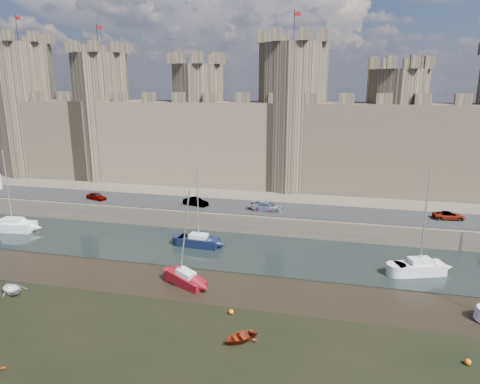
{
  "coord_description": "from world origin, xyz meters",
  "views": [
    {
      "loc": [
        10.04,
        -22.42,
        19.47
      ],
      "look_at": [
        -0.47,
        22.0,
        7.84
      ],
      "focal_mm": 32.0,
      "sensor_mm": 36.0,
      "label": 1
    }
  ],
  "objects_px": {
    "sailboat_0": "(13,225)",
    "car_3": "(449,216)",
    "car_0": "(96,196)",
    "sailboat_1": "(199,241)",
    "sailboat_4": "(186,279)",
    "car_1": "(196,202)",
    "sailboat_2": "(419,267)",
    "car_2": "(267,207)"
  },
  "relations": [
    {
      "from": "sailboat_4",
      "to": "car_2",
      "type": "bearing_deg",
      "value": 100.2
    },
    {
      "from": "car_2",
      "to": "sailboat_1",
      "type": "relative_size",
      "value": 0.44
    },
    {
      "from": "sailboat_1",
      "to": "sailboat_2",
      "type": "height_order",
      "value": "sailboat_2"
    },
    {
      "from": "sailboat_2",
      "to": "sailboat_0",
      "type": "bearing_deg",
      "value": 158.74
    },
    {
      "from": "sailboat_0",
      "to": "sailboat_1",
      "type": "distance_m",
      "value": 26.39
    },
    {
      "from": "car_2",
      "to": "car_3",
      "type": "xyz_separation_m",
      "value": [
        23.27,
        1.53,
        -0.1
      ]
    },
    {
      "from": "sailboat_4",
      "to": "sailboat_0",
      "type": "bearing_deg",
      "value": -174.31
    },
    {
      "from": "car_2",
      "to": "sailboat_1",
      "type": "bearing_deg",
      "value": 139.45
    },
    {
      "from": "car_3",
      "to": "sailboat_4",
      "type": "relative_size",
      "value": 0.39
    },
    {
      "from": "sailboat_1",
      "to": "sailboat_4",
      "type": "xyz_separation_m",
      "value": [
        2.11,
        -10.13,
        -0.06
      ]
    },
    {
      "from": "car_1",
      "to": "car_3",
      "type": "height_order",
      "value": "car_1"
    },
    {
      "from": "car_1",
      "to": "sailboat_1",
      "type": "height_order",
      "value": "sailboat_1"
    },
    {
      "from": "sailboat_0",
      "to": "sailboat_2",
      "type": "xyz_separation_m",
      "value": [
        51.39,
        -1.85,
        0.02
      ]
    },
    {
      "from": "car_1",
      "to": "sailboat_4",
      "type": "bearing_deg",
      "value": -147.84
    },
    {
      "from": "sailboat_1",
      "to": "sailboat_4",
      "type": "relative_size",
      "value": 1.01
    },
    {
      "from": "car_0",
      "to": "car_2",
      "type": "xyz_separation_m",
      "value": [
        25.84,
        0.33,
        0.07
      ]
    },
    {
      "from": "car_2",
      "to": "car_3",
      "type": "relative_size",
      "value": 1.14
    },
    {
      "from": "car_0",
      "to": "sailboat_0",
      "type": "xyz_separation_m",
      "value": [
        -7.53,
        -8.71,
        -2.23
      ]
    },
    {
      "from": "car_0",
      "to": "sailboat_2",
      "type": "xyz_separation_m",
      "value": [
        43.86,
        -10.56,
        -2.21
      ]
    },
    {
      "from": "sailboat_2",
      "to": "car_1",
      "type": "bearing_deg",
      "value": 139.72
    },
    {
      "from": "sailboat_1",
      "to": "car_1",
      "type": "bearing_deg",
      "value": 114.48
    },
    {
      "from": "car_3",
      "to": "sailboat_2",
      "type": "height_order",
      "value": "sailboat_2"
    },
    {
      "from": "sailboat_1",
      "to": "car_3",
      "type": "bearing_deg",
      "value": 22.25
    },
    {
      "from": "car_0",
      "to": "car_2",
      "type": "height_order",
      "value": "car_2"
    },
    {
      "from": "sailboat_1",
      "to": "car_0",
      "type": "bearing_deg",
      "value": 159.56
    },
    {
      "from": "car_0",
      "to": "sailboat_4",
      "type": "xyz_separation_m",
      "value": [
        20.97,
        -18.52,
        -2.34
      ]
    },
    {
      "from": "car_3",
      "to": "sailboat_4",
      "type": "height_order",
      "value": "sailboat_4"
    },
    {
      "from": "car_1",
      "to": "sailboat_0",
      "type": "relative_size",
      "value": 0.34
    },
    {
      "from": "car_0",
      "to": "car_2",
      "type": "relative_size",
      "value": 0.76
    },
    {
      "from": "car_2",
      "to": "car_3",
      "type": "distance_m",
      "value": 23.32
    },
    {
      "from": "car_1",
      "to": "sailboat_0",
      "type": "height_order",
      "value": "sailboat_0"
    },
    {
      "from": "car_1",
      "to": "sailboat_4",
      "type": "height_order",
      "value": "sailboat_4"
    },
    {
      "from": "car_0",
      "to": "sailboat_1",
      "type": "height_order",
      "value": "sailboat_1"
    },
    {
      "from": "car_1",
      "to": "sailboat_2",
      "type": "bearing_deg",
      "value": -95.05
    },
    {
      "from": "car_0",
      "to": "car_3",
      "type": "bearing_deg",
      "value": -70.09
    },
    {
      "from": "sailboat_2",
      "to": "sailboat_4",
      "type": "xyz_separation_m",
      "value": [
        -22.89,
        -7.96,
        -0.13
      ]
    },
    {
      "from": "car_3",
      "to": "sailboat_2",
      "type": "relative_size",
      "value": 0.35
    },
    {
      "from": "car_1",
      "to": "car_3",
      "type": "xyz_separation_m",
      "value": [
        33.6,
        1.49,
        -0.07
      ]
    },
    {
      "from": "car_0",
      "to": "sailboat_1",
      "type": "xyz_separation_m",
      "value": [
        18.86,
        -8.39,
        -2.28
      ]
    },
    {
      "from": "sailboat_0",
      "to": "car_0",
      "type": "bearing_deg",
      "value": 44.39
    },
    {
      "from": "car_3",
      "to": "sailboat_1",
      "type": "distance_m",
      "value": 32.02
    },
    {
      "from": "sailboat_0",
      "to": "car_3",
      "type": "bearing_deg",
      "value": 5.82
    }
  ]
}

